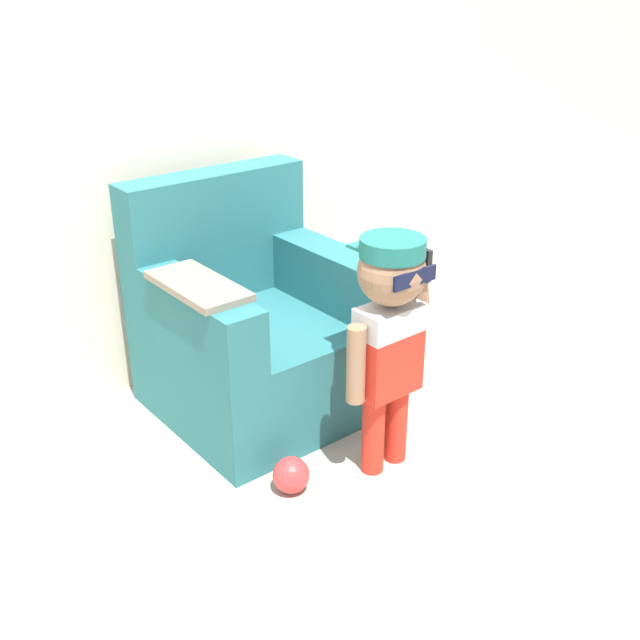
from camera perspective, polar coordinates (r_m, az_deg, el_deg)
ground_plane at (r=3.56m, az=-4.69°, el=-7.29°), size 10.00×10.00×0.00m
wall_back at (r=3.63m, az=-11.58°, el=15.06°), size 10.00×0.05×2.60m
armchair at (r=3.50m, az=-5.00°, el=-0.81°), size 0.94×0.91×1.07m
person_child at (r=2.91m, az=5.28°, el=-0.04°), size 0.41×0.31×1.01m
side_table at (r=4.02m, az=4.12°, el=1.58°), size 0.32×0.32×0.50m
toy_ball at (r=3.05m, az=-2.22°, el=-11.71°), size 0.15×0.15×0.15m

